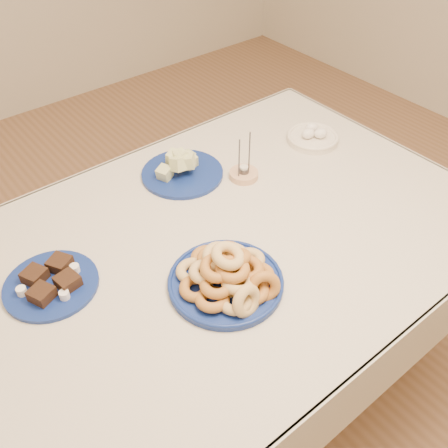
{
  "coord_description": "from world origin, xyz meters",
  "views": [
    {
      "loc": [
        -0.64,
        -0.84,
        1.76
      ],
      "look_at": [
        0.0,
        -0.05,
        0.85
      ],
      "focal_mm": 40.0,
      "sensor_mm": 36.0,
      "label": 1
    }
  ],
  "objects_px": {
    "brownie_plate": "(51,283)",
    "egg_bowl": "(313,137)",
    "donut_platter": "(227,276)",
    "dining_table": "(214,265)",
    "melon_plate": "(181,167)",
    "candle_holder": "(244,174)"
  },
  "relations": [
    {
      "from": "brownie_plate",
      "to": "egg_bowl",
      "type": "relative_size",
      "value": 1.11
    },
    {
      "from": "brownie_plate",
      "to": "egg_bowl",
      "type": "bearing_deg",
      "value": 3.31
    },
    {
      "from": "donut_platter",
      "to": "egg_bowl",
      "type": "bearing_deg",
      "value": 26.94
    },
    {
      "from": "donut_platter",
      "to": "brownie_plate",
      "type": "distance_m",
      "value": 0.47
    },
    {
      "from": "dining_table",
      "to": "melon_plate",
      "type": "height_order",
      "value": "melon_plate"
    },
    {
      "from": "candle_holder",
      "to": "melon_plate",
      "type": "bearing_deg",
      "value": 137.39
    },
    {
      "from": "donut_platter",
      "to": "melon_plate",
      "type": "relative_size",
      "value": 1.14
    },
    {
      "from": "brownie_plate",
      "to": "candle_holder",
      "type": "xyz_separation_m",
      "value": [
        0.71,
        0.05,
        0.0
      ]
    },
    {
      "from": "melon_plate",
      "to": "egg_bowl",
      "type": "relative_size",
      "value": 1.11
    },
    {
      "from": "brownie_plate",
      "to": "candle_holder",
      "type": "relative_size",
      "value": 1.71
    },
    {
      "from": "dining_table",
      "to": "brownie_plate",
      "type": "height_order",
      "value": "brownie_plate"
    },
    {
      "from": "melon_plate",
      "to": "donut_platter",
      "type": "bearing_deg",
      "value": -111.68
    },
    {
      "from": "candle_holder",
      "to": "egg_bowl",
      "type": "xyz_separation_m",
      "value": [
        0.34,
        0.01,
        0.0
      ]
    },
    {
      "from": "dining_table",
      "to": "candle_holder",
      "type": "xyz_separation_m",
      "value": [
        0.27,
        0.18,
        0.12
      ]
    },
    {
      "from": "dining_table",
      "to": "egg_bowl",
      "type": "relative_size",
      "value": 6.83
    },
    {
      "from": "donut_platter",
      "to": "dining_table",
      "type": "bearing_deg",
      "value": 64.24
    },
    {
      "from": "donut_platter",
      "to": "egg_bowl",
      "type": "xyz_separation_m",
      "value": [
        0.69,
        0.35,
        -0.02
      ]
    },
    {
      "from": "dining_table",
      "to": "brownie_plate",
      "type": "bearing_deg",
      "value": 163.66
    },
    {
      "from": "dining_table",
      "to": "egg_bowl",
      "type": "height_order",
      "value": "egg_bowl"
    },
    {
      "from": "egg_bowl",
      "to": "melon_plate",
      "type": "bearing_deg",
      "value": 165.12
    },
    {
      "from": "candle_holder",
      "to": "egg_bowl",
      "type": "distance_m",
      "value": 0.34
    },
    {
      "from": "dining_table",
      "to": "brownie_plate",
      "type": "xyz_separation_m",
      "value": [
        -0.44,
        0.13,
        0.12
      ]
    }
  ]
}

